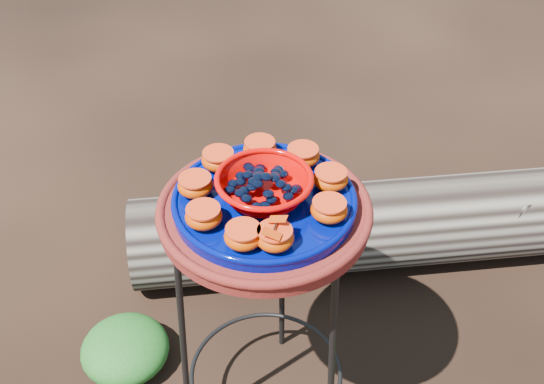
% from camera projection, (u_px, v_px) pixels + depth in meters
% --- Properties ---
extents(plant_stand, '(0.44, 0.44, 0.70)m').
position_uv_depth(plant_stand, '(266.00, 324.00, 1.69)').
color(plant_stand, black).
rests_on(plant_stand, ground).
extents(terracotta_saucer, '(0.45, 0.45, 0.04)m').
position_uv_depth(terracotta_saucer, '(264.00, 213.00, 1.45)').
color(terracotta_saucer, '#5B0B08').
rests_on(terracotta_saucer, plant_stand).
extents(cobalt_plate, '(0.39, 0.39, 0.03)m').
position_uv_depth(cobalt_plate, '(264.00, 202.00, 1.43)').
color(cobalt_plate, '#000E5E').
rests_on(cobalt_plate, terracotta_saucer).
extents(red_bowl, '(0.19, 0.19, 0.05)m').
position_uv_depth(red_bowl, '(264.00, 188.00, 1.41)').
color(red_bowl, '#CC0402').
rests_on(red_bowl, cobalt_plate).
extents(glass_gems, '(0.15, 0.15, 0.03)m').
position_uv_depth(glass_gems, '(264.00, 173.00, 1.38)').
color(glass_gems, black).
rests_on(glass_gems, red_bowl).
extents(orange_half_0, '(0.07, 0.07, 0.04)m').
position_uv_depth(orange_half_0, '(275.00, 238.00, 1.30)').
color(orange_half_0, '#B51C00').
rests_on(orange_half_0, cobalt_plate).
extents(orange_half_1, '(0.07, 0.07, 0.04)m').
position_uv_depth(orange_half_1, '(329.00, 210.00, 1.36)').
color(orange_half_1, '#B51C00').
rests_on(orange_half_1, cobalt_plate).
extents(orange_half_2, '(0.07, 0.07, 0.04)m').
position_uv_depth(orange_half_2, '(331.00, 179.00, 1.44)').
color(orange_half_2, '#B51C00').
rests_on(orange_half_2, cobalt_plate).
extents(orange_half_3, '(0.07, 0.07, 0.04)m').
position_uv_depth(orange_half_3, '(303.00, 156.00, 1.50)').
color(orange_half_3, '#B51C00').
rests_on(orange_half_3, cobalt_plate).
extents(orange_half_4, '(0.07, 0.07, 0.04)m').
position_uv_depth(orange_half_4, '(260.00, 149.00, 1.52)').
color(orange_half_4, '#B51C00').
rests_on(orange_half_4, cobalt_plate).
extents(orange_half_5, '(0.07, 0.07, 0.04)m').
position_uv_depth(orange_half_5, '(218.00, 160.00, 1.49)').
color(orange_half_5, '#B51C00').
rests_on(orange_half_5, cobalt_plate).
extents(orange_half_6, '(0.07, 0.07, 0.04)m').
position_uv_depth(orange_half_6, '(195.00, 186.00, 1.42)').
color(orange_half_6, '#B51C00').
rests_on(orange_half_6, cobalt_plate).
extents(orange_half_7, '(0.07, 0.07, 0.04)m').
position_uv_depth(orange_half_7, '(204.00, 216.00, 1.35)').
color(orange_half_7, '#B51C00').
rests_on(orange_half_7, cobalt_plate).
extents(orange_half_8, '(0.07, 0.07, 0.04)m').
position_uv_depth(orange_half_8, '(243.00, 236.00, 1.30)').
color(orange_half_8, '#B51C00').
rests_on(orange_half_8, cobalt_plate).
extents(butterfly, '(0.08, 0.05, 0.01)m').
position_uv_depth(butterfly, '(275.00, 227.00, 1.28)').
color(butterfly, '#C23307').
rests_on(butterfly, orange_half_0).
extents(driftwood_log, '(1.63, 0.91, 0.30)m').
position_uv_depth(driftwood_log, '(372.00, 225.00, 2.26)').
color(driftwood_log, black).
rests_on(driftwood_log, ground).
extents(foliage_left, '(0.26, 0.26, 0.13)m').
position_uv_depth(foliage_left, '(125.00, 348.00, 1.98)').
color(foliage_left, '#135514').
rests_on(foliage_left, ground).
extents(foliage_back, '(0.30, 0.30, 0.15)m').
position_uv_depth(foliage_back, '(264.00, 232.00, 2.35)').
color(foliage_back, '#135514').
rests_on(foliage_back, ground).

